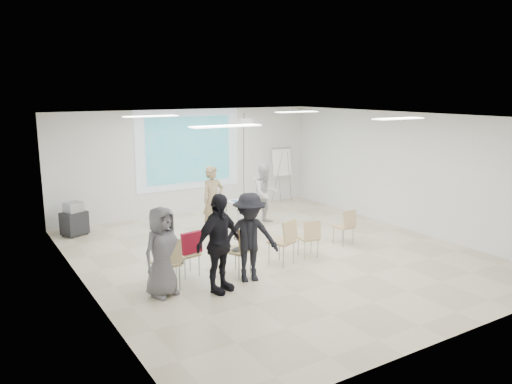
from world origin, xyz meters
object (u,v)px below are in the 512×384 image
player_right (265,191)px  chair_center (285,238)px  laptop (237,248)px  chair_left_mid (189,251)px  audience_left (219,236)px  chair_right_inner (310,236)px  audience_mid (249,232)px  av_cart (74,220)px  pedestal_table (240,213)px  player_left (213,195)px  audience_outer (162,246)px  chair_right_far (346,224)px  chair_far_left (167,260)px  flipchart_easel (282,162)px  chair_left_inner (241,247)px

player_right → chair_center: size_ratio=1.84×
laptop → chair_left_mid: bearing=-46.3°
chair_left_mid → audience_left: 1.09m
chair_right_inner → audience_left: 2.62m
audience_mid → av_cart: bearing=131.5°
pedestal_table → player_left: size_ratio=0.42×
chair_center → av_cart: size_ratio=1.15×
chair_left_mid → audience_outer: size_ratio=0.48×
chair_center → audience_mid: audience_mid is taller
pedestal_table → audience_outer: size_ratio=0.45×
audience_mid → chair_left_mid: bearing=155.6°
audience_mid → pedestal_table: bearing=80.6°
pedestal_table → chair_center: chair_center is taller
chair_right_far → audience_left: bearing=-172.1°
av_cart → chair_far_left: bearing=-105.7°
pedestal_table → audience_mid: audience_mid is taller
chair_center → audience_mid: bearing=178.5°
chair_right_inner → flipchart_easel: flipchart_easel is taller
chair_center → chair_left_inner: bearing=161.5°
av_cart → chair_right_inner: bearing=-72.4°
pedestal_table → chair_far_left: chair_far_left is taller
player_left → chair_center: 2.89m
player_left → player_right: (1.64, 0.15, -0.08)m
player_right → av_cart: player_right is taller
chair_right_inner → audience_left: size_ratio=0.40×
chair_center → flipchart_easel: flipchart_easel is taller
pedestal_table → chair_left_inner: 3.31m
chair_right_inner → flipchart_easel: 5.43m
pedestal_table → chair_right_far: 2.86m
chair_right_inner → av_cart: (-3.93, 4.39, -0.11)m
chair_right_inner → laptop: chair_right_inner is taller
chair_center → chair_right_inner: size_ratio=1.16×
chair_far_left → chair_right_inner: 3.26m
chair_far_left → av_cart: 4.53m
chair_left_inner → laptop: (-0.03, 0.10, -0.05)m
player_right → chair_right_far: size_ratio=2.10×
player_right → chair_center: 3.35m
player_right → flipchart_easel: (1.79, 1.83, 0.42)m
audience_left → chair_right_far: bearing=-7.6°
audience_outer → flipchart_easel: size_ratio=1.01×
pedestal_table → flipchart_easel: flipchart_easel is taller
player_right → chair_left_inner: size_ratio=1.81×
chair_far_left → chair_left_inner: (1.48, -0.04, 0.01)m
pedestal_table → chair_right_inner: 2.76m
audience_left → pedestal_table: bearing=34.3°
player_left → player_right: 1.65m
flipchart_easel → chair_left_mid: bearing=-135.3°
chair_left_mid → chair_left_inner: size_ratio=0.88×
player_left → chair_left_mid: bearing=-134.5°
player_right → chair_left_inner: player_right is taller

